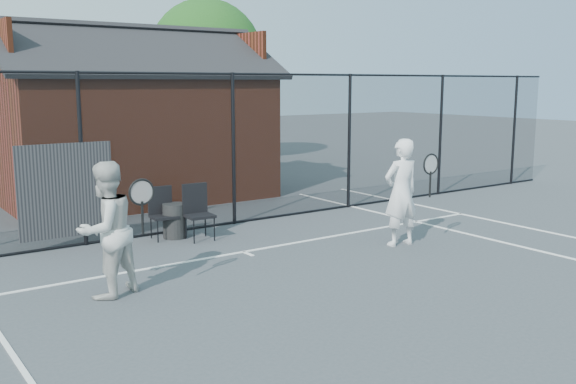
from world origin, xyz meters
TOP-DOWN VIEW (x-y plane):
  - ground at (0.00, 0.00)m, footprint 80.00×80.00m
  - court_lines at (0.00, -1.32)m, footprint 11.02×18.00m
  - fence at (-0.30, 5.00)m, footprint 22.04×3.00m
  - clubhouse at (0.50, 9.00)m, footprint 6.50×4.36m
  - tree_right at (5.50, 14.50)m, footprint 3.97×3.97m
  - player_front at (2.49, 1.84)m, footprint 0.85×0.65m
  - player_back at (-2.62, 2.12)m, footprint 1.07×0.96m
  - chair_left at (-0.70, 4.60)m, footprint 0.48×0.50m
  - chair_right at (-0.20, 4.18)m, footprint 0.50×0.52m
  - waste_bin at (-0.49, 4.60)m, footprint 0.44×0.44m

SIDE VIEW (x-z plane):
  - ground at x=0.00m, z-range 0.00..0.00m
  - court_lines at x=0.00m, z-range 0.00..0.01m
  - waste_bin at x=-0.49m, z-range 0.00..0.63m
  - chair_left at x=-0.70m, z-range 0.00..0.93m
  - chair_right at x=-0.20m, z-range 0.00..0.98m
  - player_back at x=-2.62m, z-range 0.00..1.80m
  - player_front at x=2.49m, z-range 0.00..1.87m
  - fence at x=-0.30m, z-range -0.05..2.95m
  - clubhouse at x=0.50m, z-range -0.49..3.70m
  - tree_right at x=5.50m, z-range 0.86..6.56m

